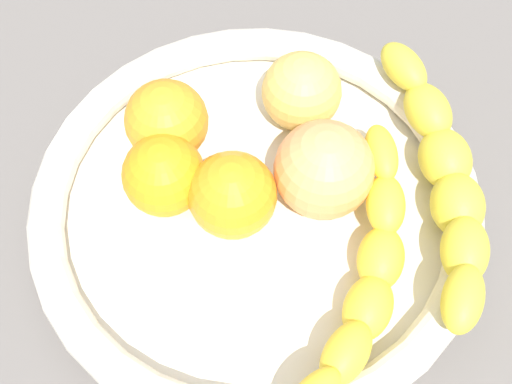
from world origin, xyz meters
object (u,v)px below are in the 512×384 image
fruit_bowl (256,208)px  orange_mid_left (164,175)px  apple_yellow (302,92)px  orange_mid_right (167,121)px  orange_front (233,195)px  banana_draped_left (445,177)px  peach_blush (324,170)px  banana_draped_right (367,276)px

fruit_bowl → orange_mid_left: size_ratio=5.45×
orange_mid_left → apple_yellow: 13.29cm
apple_yellow → orange_mid_right: bearing=142.5°
fruit_bowl → orange_front: bearing=142.0°
orange_front → orange_mid_left: size_ratio=1.05×
orange_mid_left → apple_yellow: bearing=-16.5°
banana_draped_left → orange_front: bearing=132.7°
orange_mid_right → apple_yellow: size_ratio=1.02×
banana_draped_left → orange_mid_left: size_ratio=3.13×
orange_mid_left → apple_yellow: apple_yellow is taller
orange_mid_right → peach_blush: bearing=-74.5°
orange_mid_left → orange_mid_right: (3.87, 3.04, 0.15)cm
orange_mid_right → peach_blush: 13.08cm
orange_front → orange_mid_right: size_ratio=1.00×
orange_front → apple_yellow: bearing=7.7°
orange_mid_right → fruit_bowl: bearing=-94.5°
orange_front → banana_draped_left: bearing=-47.3°
orange_mid_right → orange_mid_left: bearing=-141.9°
banana_draped_left → orange_mid_right: (-8.72, 20.10, 0.08)cm
fruit_bowl → peach_blush: bearing=-36.9°
orange_front → apple_yellow: 11.13cm
orange_mid_right → apple_yellow: bearing=-37.5°
orange_mid_left → orange_mid_right: size_ratio=0.95×
banana_draped_right → apple_yellow: 16.52cm
orange_front → orange_mid_left: 5.54cm
peach_blush → orange_mid_right: bearing=105.5°
banana_draped_left → peach_blush: (-5.22, 7.51, 0.55)cm
banana_draped_left → banana_draped_right: bearing=177.6°
banana_draped_left → peach_blush: 9.16cm
banana_draped_right → orange_mid_left: size_ratio=3.65×
banana_draped_right → orange_mid_right: (1.47, 19.68, 0.32)cm
orange_mid_left → orange_mid_right: bearing=38.1°
fruit_bowl → peach_blush: (4.23, -3.18, 3.35)cm
fruit_bowl → banana_draped_right: size_ratio=1.49×
orange_mid_left → peach_blush: 12.09cm
orange_mid_left → fruit_bowl: bearing=-63.9°
peach_blush → apple_yellow: peach_blush is taller
banana_draped_right → apple_yellow: apple_yellow is taller
banana_draped_left → banana_draped_right: banana_draped_left is taller
banana_draped_left → apple_yellow: size_ratio=3.04×
banana_draped_left → orange_front: 16.04cm
fruit_bowl → banana_draped_left: banana_draped_left is taller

